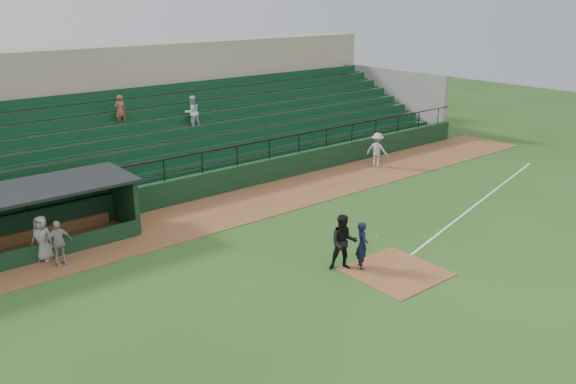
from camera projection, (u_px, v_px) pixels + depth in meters
ground at (375, 262)px, 21.17m from camera, size 90.00×90.00×0.00m
warning_track at (247, 204)px, 27.04m from camera, size 40.00×4.00×0.03m
home_plate_dirt at (396, 272)px, 20.44m from camera, size 3.00×3.00×0.03m
foul_line at (474, 206)px, 26.84m from camera, size 17.49×4.44×0.01m
stadium_structure at (159, 126)px, 32.52m from camera, size 38.00×13.08×6.40m
dugout at (11, 216)px, 21.93m from camera, size 8.90×3.20×2.42m
batter_at_plate at (362, 245)px, 20.47m from camera, size 1.14×0.76×1.75m
umpire at (344, 243)px, 20.35m from camera, size 1.25×1.21×2.04m
runner at (377, 150)px, 32.69m from camera, size 1.10×1.42×1.93m
dugout_player_a at (58, 243)px, 20.70m from camera, size 0.98×0.41×1.67m
dugout_player_b at (42, 238)px, 21.03m from camera, size 0.97×0.99×1.72m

